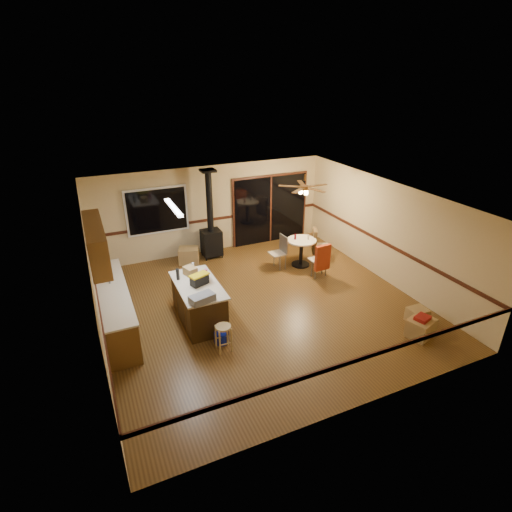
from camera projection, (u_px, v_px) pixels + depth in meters
floor at (261, 305)px, 9.42m from camera, size 7.00×7.00×0.00m
ceiling at (262, 199)px, 8.32m from camera, size 7.00×7.00×0.00m
wall_back at (212, 210)px, 11.77m from camera, size 7.00×0.00×7.00m
wall_front at (359, 345)px, 5.98m from camera, size 7.00×0.00×7.00m
wall_left at (95, 287)px, 7.58m from camera, size 0.00×7.00×7.00m
wall_right at (386, 232)px, 10.17m from camera, size 0.00×7.00×7.00m
chair_rail at (261, 267)px, 9.00m from camera, size 7.00×7.00×0.08m
window at (157, 211)px, 11.05m from camera, size 1.72×0.10×1.32m
sliding_door at (270, 210)px, 12.54m from camera, size 2.52×0.10×2.10m
lower_cabinets at (115, 309)px, 8.47m from camera, size 0.60×3.00×0.86m
countertop at (112, 291)px, 8.28m from camera, size 0.64×3.04×0.04m
upper_cabinets at (96, 243)px, 7.97m from camera, size 0.35×2.00×0.80m
kitchen_island at (199, 302)px, 8.68m from camera, size 0.88×1.68×0.90m
wood_stove at (211, 234)px, 11.56m from camera, size 0.55×0.50×2.52m
ceiling_fan at (304, 189)px, 10.42m from camera, size 0.24×0.24×0.55m
fluorescent_strip at (173, 207)px, 7.92m from camera, size 0.10×1.20×0.04m
toolbox_grey at (202, 298)px, 7.82m from camera, size 0.54×0.39×0.15m
toolbox_black at (199, 280)px, 8.44m from camera, size 0.42×0.32×0.21m
toolbox_yellow_lid at (199, 275)px, 8.39m from camera, size 0.47×0.36×0.03m
box_on_island at (190, 271)px, 8.83m from camera, size 0.30×0.35×0.20m
bottle_dark at (178, 274)px, 8.64m from camera, size 0.08×0.08×0.25m
bottle_pink at (206, 274)px, 8.66m from camera, size 0.09×0.09×0.23m
bottle_white at (193, 266)px, 9.09m from camera, size 0.06×0.06×0.16m
bar_stool at (224, 338)px, 7.80m from camera, size 0.41×0.41×0.56m
blue_bucket at (221, 337)px, 8.09m from camera, size 0.38×0.38×0.24m
dining_table at (301, 248)px, 11.13m from camera, size 0.81×0.81×0.78m
glass_red at (295, 237)px, 11.02m from camera, size 0.07×0.07×0.15m
glass_cream at (308, 237)px, 11.02m from camera, size 0.06×0.06×0.13m
chair_left at (281, 248)px, 10.97m from camera, size 0.43×0.42×0.51m
chair_near at (322, 257)px, 10.41m from camera, size 0.44×0.48×0.70m
chair_right at (315, 241)px, 11.41m from camera, size 0.60×0.58×0.70m
box_under_window at (189, 255)px, 11.41m from camera, size 0.68×0.61×0.45m
box_corner_a at (421, 328)px, 8.25m from camera, size 0.63×0.58×0.40m
box_corner_b at (417, 315)px, 8.74m from camera, size 0.42×0.36×0.33m
box_small_red at (423, 318)px, 8.15m from camera, size 0.36×0.32×0.08m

